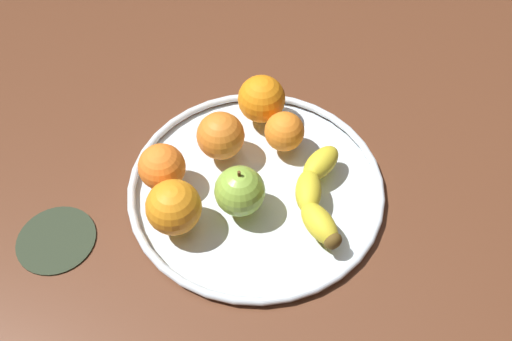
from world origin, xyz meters
The scene contains 10 objects.
ground_plane centered at (0.00, 0.00, -2.00)cm, with size 168.63×168.63×4.00cm, color brown.
fruit_bowl centered at (0.00, 0.00, 0.92)cm, with size 38.74×38.74×1.80cm.
banana centered at (3.73, 8.62, 3.69)cm, with size 18.87×8.69×3.78cm.
apple centered at (4.00, -2.46, 5.43)cm, with size 7.25×7.25×8.05cm.
orange_front_left centered at (-6.35, -5.10, 5.49)cm, with size 7.37×7.37×7.37cm, color orange.
orange_back_left centered at (-7.29, 4.71, 4.91)cm, with size 6.21×6.21×6.21cm, color orange.
orange_back_right centered at (-0.87, -13.70, 5.28)cm, with size 6.96×6.96×6.96cm, color orange.
orange_center centered at (6.51, -11.57, 5.70)cm, with size 7.79×7.79×7.79cm, color orange.
orange_front_right centered at (-13.73, 1.49, 5.64)cm, with size 7.67×7.67×7.67cm, color orange.
ambient_coaster centered at (7.67, -28.92, 0.30)cm, with size 11.27×11.27×0.60cm, color #283322.
Camera 1 is at (48.36, -2.12, 68.25)cm, focal length 38.39 mm.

